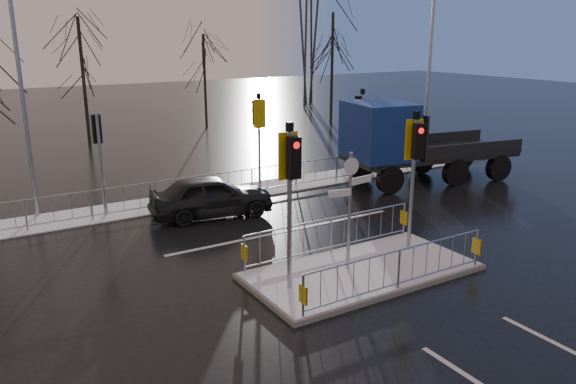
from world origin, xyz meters
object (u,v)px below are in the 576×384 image
car_far_lane (211,196)px  street_lamp_left (23,83)px  traffic_island (361,259)px  street_lamp_right (430,70)px  flatbed_truck (400,141)px

car_far_lane → street_lamp_left: street_lamp_left is taller
traffic_island → car_far_lane: 6.58m
street_lamp_right → street_lamp_left: street_lamp_left is taller
street_lamp_right → street_lamp_left: bearing=176.6°
street_lamp_left → street_lamp_right: bearing=-3.4°
traffic_island → street_lamp_right: (10.58, 8.49, 4.00)m
street_lamp_left → car_far_lane: bearing=-31.2°
flatbed_truck → street_lamp_left: size_ratio=0.94×
traffic_island → flatbed_truck: traffic_island is taller
street_lamp_right → street_lamp_left: size_ratio=0.98×
traffic_island → car_far_lane: (-1.36, 6.43, 0.32)m
traffic_island → car_far_lane: traffic_island is taller
flatbed_truck → traffic_island: bearing=-137.8°
flatbed_truck → street_lamp_left: bearing=166.9°
car_far_lane → traffic_island: bearing=-159.5°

